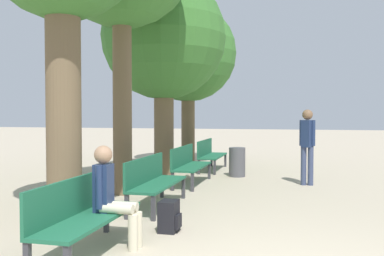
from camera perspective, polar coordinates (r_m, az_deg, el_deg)
bench_row_0 at (r=5.15m, az=-14.44°, el=-10.66°), size 0.52×1.84×0.86m
bench_row_1 at (r=7.39m, az=-5.28°, el=-6.77°), size 0.52×1.84×0.86m
bench_row_2 at (r=9.75m, az=-0.53°, el=-4.65°), size 0.52×1.84×0.86m
bench_row_3 at (r=12.15m, az=2.35°, el=-3.34°), size 0.52×1.84×0.86m
tree_row_2 at (r=11.36m, az=-3.79°, el=11.76°), size 3.23×3.23×5.21m
tree_row_3 at (r=13.80m, az=-0.53°, el=9.79°), size 3.08×3.08×5.07m
person_seated at (r=5.28m, az=-10.62°, el=-8.57°), size 0.58×0.33×1.23m
backpack at (r=5.95m, az=-3.05°, el=-11.69°), size 0.27×0.30×0.42m
pedestrian_near at (r=9.92m, az=15.12°, el=-1.80°), size 0.34×0.30×1.70m
trash_bin at (r=11.01m, az=6.04°, el=-4.54°), size 0.42×0.42×0.74m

